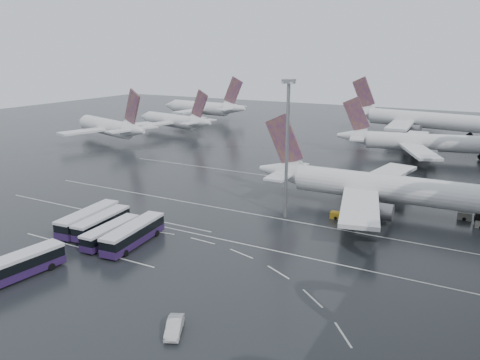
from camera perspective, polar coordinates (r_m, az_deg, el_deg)
The scene contains 22 objects.
ground at distance 78.94m, azimuth 2.72°, elevation -7.64°, with size 420.00×420.00×0.00m, color black.
lane_marking_near at distance 77.28m, azimuth 2.07°, elevation -8.15°, with size 120.00×0.25×0.01m, color silver.
lane_marking_mid at distance 89.15m, azimuth 6.09°, elevation -4.94°, with size 120.00×0.25×0.01m, color silver.
lane_marking_far at distance 114.35m, azimuth 11.48°, elevation -0.57°, with size 120.00×0.25×0.01m, color silver.
bus_bay_line_south at distance 80.41m, azimuth -18.31°, elevation -8.00°, with size 28.00×0.25×0.01m, color silver.
bus_bay_line_north at distance 91.15m, azimuth -11.04°, elevation -4.69°, with size 28.00×0.25×0.01m, color silver.
airliner_main at distance 97.47m, azimuth 16.53°, elevation -0.90°, with size 53.88×47.36×18.29m.
airliner_gate_b at distance 150.90m, azimuth 21.05°, elevation 4.29°, with size 50.64×44.81×17.67m.
airliner_gate_c at distance 194.95m, azimuth 20.63°, elevation 6.89°, with size 59.17×53.96×21.10m.
jet_remote_west at distance 171.58m, azimuth -15.56°, elevation 6.18°, with size 43.99×35.74×19.41m.
jet_remote_mid at distance 186.55m, azimuth -7.94°, elevation 7.14°, with size 40.01×32.39×17.45m.
jet_remote_far at distance 221.40m, azimuth -4.32°, elevation 8.72°, with size 46.63×37.58×20.30m.
bus_row_near_a at distance 88.44m, azimuth -18.01°, elevation -4.52°, with size 4.44×14.10×3.41m.
bus_row_near_b at distance 86.26m, azimuth -16.49°, elevation -5.02°, with size 3.95×12.82×3.11m.
bus_row_near_c at distance 81.60m, azimuth -15.46°, elevation -6.18°, with size 3.39×12.24×2.98m.
bus_row_near_d at distance 79.41m, azimuth -12.84°, elevation -6.40°, with size 4.62×14.28×3.45m.
bus_row_far_b at distance 73.31m, azimuth -25.73°, elevation -9.51°, with size 4.85×14.31×3.45m.
van_curve_c at distance 55.97m, azimuth -8.02°, elevation -17.29°, with size 1.66×4.77×1.57m, color silver.
floodlight_mast at distance 87.16m, azimuth 5.80°, elevation 5.77°, with size 2.00×2.00×26.08m.
gse_cart_belly_b at distance 98.82m, azimuth 25.71°, elevation -3.97°, with size 2.50×1.48×1.36m, color slate.
gse_cart_belly_c at distance 91.42m, azimuth 11.71°, elevation -4.23°, with size 2.37×1.40×1.29m, color #C4911A.
gse_cart_belly_e at distance 101.94m, azimuth 16.12°, elevation -2.53°, with size 1.97×1.16×1.07m, color #C4911A.
Camera 1 is at (31.28, -65.56, 30.89)m, focal length 35.00 mm.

